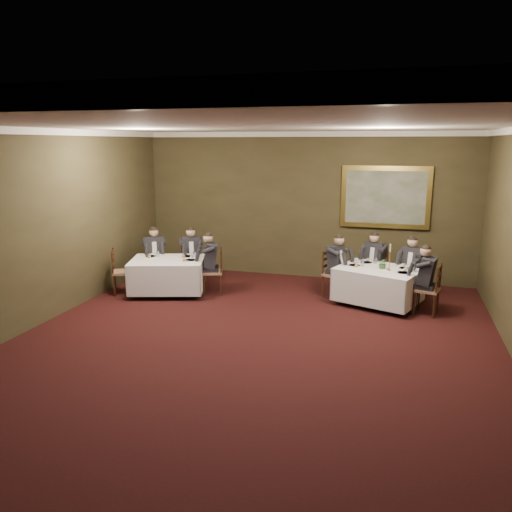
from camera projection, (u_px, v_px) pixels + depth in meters
The scene contains 27 objects.
ground at pixel (244, 357), 7.75m from camera, with size 10.00×10.00×0.00m, color black.
ceiling at pixel (242, 124), 6.97m from camera, with size 8.00×10.00×0.10m, color silver.
back_wall at pixel (305, 206), 12.05m from camera, with size 8.00×0.10×3.50m, color #35301A.
left_wall at pixel (18, 233), 8.44m from camera, with size 0.10×10.00×3.50m, color #35301A.
crown_molding at pixel (242, 129), 6.99m from camera, with size 8.00×10.00×0.12m.
table_main at pixel (378, 283), 10.16m from camera, with size 1.91×1.68×0.67m.
table_second at pixel (168, 273), 10.92m from camera, with size 1.86×1.60×0.67m.
chair_main_backleft at pixel (374, 279), 11.08m from camera, with size 0.58×0.57×1.00m.
diner_main_backleft at pixel (374, 269), 11.02m from camera, with size 0.57×0.60×1.35m.
chair_main_backright at pixel (412, 285), 10.59m from camera, with size 0.59×0.59×1.00m.
diner_main_backright at pixel (412, 275), 10.53m from camera, with size 0.59×0.62×1.35m.
chair_main_endleft at pixel (334, 283), 10.77m from camera, with size 0.54×0.55×1.00m.
diner_main_endleft at pixel (335, 273), 10.71m from camera, with size 0.58×0.53×1.35m.
chair_main_endright at pixel (427, 300), 9.62m from camera, with size 0.51×0.53×1.00m.
diner_main_endright at pixel (427, 288), 9.58m from camera, with size 0.56×0.50×1.35m.
chair_sec_backleft at pixel (156, 271), 11.73m from camera, with size 0.58×0.58×1.00m.
diner_sec_backleft at pixel (155, 262), 11.67m from camera, with size 0.58×0.61×1.35m.
chair_sec_backright at pixel (191, 271), 11.74m from camera, with size 0.59×0.58×1.00m.
diner_sec_backright at pixel (191, 262), 11.68m from camera, with size 0.59×0.62×1.35m.
chair_sec_endright at pixel (213, 281), 10.96m from camera, with size 0.54×0.55×1.00m.
diner_sec_endright at pixel (212, 271), 10.91m from camera, with size 0.58×0.54×1.35m.
chair_sec_endleft at pixel (123, 281), 10.94m from camera, with size 0.58×0.59×1.00m.
centerpiece at pixel (383, 263), 10.03m from camera, with size 0.22×0.19×0.25m, color #2D5926.
candlestick at pixel (390, 260), 9.89m from camera, with size 0.08×0.08×0.55m.
place_setting_table_main at pixel (369, 261), 10.60m from camera, with size 0.33×0.31×0.14m.
place_setting_table_second at pixel (153, 255), 11.17m from camera, with size 0.33×0.31×0.14m.
painting at pixel (385, 197), 11.42m from camera, with size 2.00×0.09×1.42m.
Camera 1 is at (2.17, -6.88, 3.25)m, focal length 35.00 mm.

